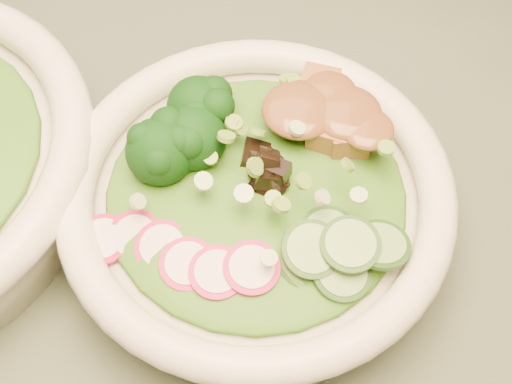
# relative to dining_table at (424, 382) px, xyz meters

# --- Properties ---
(dining_table) EXTENTS (1.20, 0.80, 0.75)m
(dining_table) POSITION_rel_dining_table_xyz_m (0.00, 0.00, 0.00)
(dining_table) COLOR black
(dining_table) RESTS_ON ground
(salad_bowl) EXTENTS (0.27, 0.27, 0.07)m
(salad_bowl) POSITION_rel_dining_table_xyz_m (-0.15, 0.04, 0.15)
(salad_bowl) COLOR white
(salad_bowl) RESTS_ON dining_table
(lettuce_bed) EXTENTS (0.20, 0.20, 0.02)m
(lettuce_bed) POSITION_rel_dining_table_xyz_m (-0.15, 0.04, 0.17)
(lettuce_bed) COLOR #1E5812
(lettuce_bed) RESTS_ON salad_bowl
(broccoli_florets) EXTENTS (0.09, 0.08, 0.04)m
(broccoli_florets) POSITION_rel_dining_table_xyz_m (-0.21, 0.06, 0.19)
(broccoli_florets) COLOR black
(broccoli_florets) RESTS_ON salad_bowl
(radish_slices) EXTENTS (0.11, 0.06, 0.02)m
(radish_slices) POSITION_rel_dining_table_xyz_m (-0.18, -0.02, 0.18)
(radish_slices) COLOR #B70E4C
(radish_slices) RESTS_ON salad_bowl
(cucumber_slices) EXTENTS (0.08, 0.08, 0.04)m
(cucumber_slices) POSITION_rel_dining_table_xyz_m (-0.10, 0.01, 0.19)
(cucumber_slices) COLOR #92C76E
(cucumber_slices) RESTS_ON salad_bowl
(mushroom_heap) EXTENTS (0.08, 0.08, 0.04)m
(mushroom_heap) POSITION_rel_dining_table_xyz_m (-0.15, 0.05, 0.19)
(mushroom_heap) COLOR black
(mushroom_heap) RESTS_ON salad_bowl
(tofu_cubes) EXTENTS (0.10, 0.07, 0.04)m
(tofu_cubes) POSITION_rel_dining_table_xyz_m (-0.12, 0.09, 0.19)
(tofu_cubes) COLOR #976132
(tofu_cubes) RESTS_ON salad_bowl
(peanut_sauce) EXTENTS (0.07, 0.06, 0.02)m
(peanut_sauce) POSITION_rel_dining_table_xyz_m (-0.12, 0.09, 0.20)
(peanut_sauce) COLOR brown
(peanut_sauce) RESTS_ON tofu_cubes
(scallion_garnish) EXTENTS (0.19, 0.19, 0.02)m
(scallion_garnish) POSITION_rel_dining_table_xyz_m (-0.15, 0.04, 0.20)
(scallion_garnish) COLOR #6E9F38
(scallion_garnish) RESTS_ON salad_bowl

